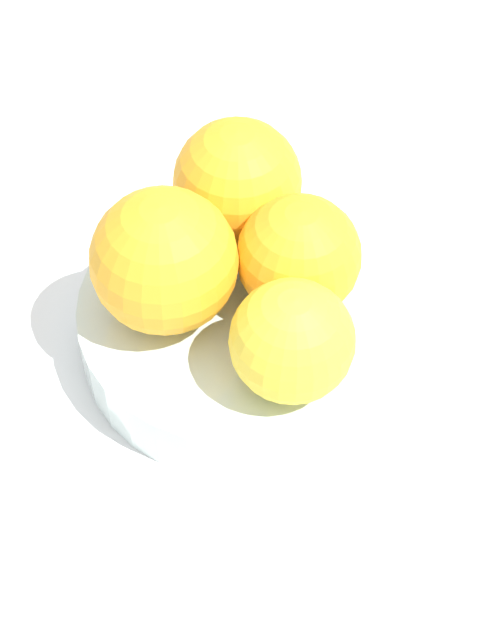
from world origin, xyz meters
The scene contains 6 objects.
ground_plane centered at (0.00, 0.00, -1.00)cm, with size 110.00×110.00×2.00cm, color white.
fruit_bowl centered at (0.00, 0.00, 1.83)cm, with size 19.06×19.06×3.86cm.
orange_in_bowl_0 centered at (-3.35, -4.90, 7.20)cm, with size 6.68×6.68×6.68cm, color yellow.
orange_in_bowl_1 centered at (-2.31, 3.47, 7.98)cm, with size 8.24×8.24×8.24cm, color #F9A823.
orange_in_bowl_2 centered at (2.00, -2.64, 7.38)cm, with size 7.04×7.04×7.04cm, color #F9A823.
orange_in_bowl_3 centered at (5.31, 3.05, 7.69)cm, with size 7.67×7.67×7.67cm, color #F9A823.
Camera 1 is at (-31.53, -17.05, 47.49)cm, focal length 54.51 mm.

